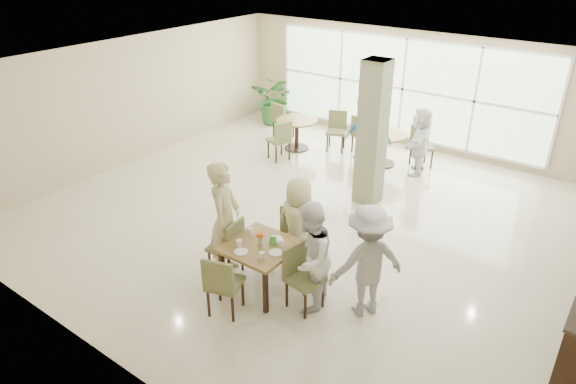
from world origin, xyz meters
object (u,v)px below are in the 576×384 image
Objects in this scene: main_table at (261,250)px; round_table_left at (297,127)px; round_table_right at (384,141)px; teen_standing at (367,261)px; teen_left at (225,220)px; teen_far at (298,224)px; teen_right at (309,257)px; adult_b at (420,141)px; potted_plant at (276,99)px; adult_a at (368,140)px; adult_standing at (365,114)px.

round_table_left is (-2.83, 4.89, -0.11)m from main_table.
round_table_right is 5.30m from teen_standing.
teen_left is 1.23× the size of teen_far.
main_table and round_table_left have the same top height.
teen_right is 5.25m from adult_b.
teen_standing is at bearing 1.95° from adult_b.
potted_plant is 0.84× the size of teen_right.
round_table_right is 0.63× the size of adult_a.
adult_a is at bearing -12.04° from round_table_left.
teen_far is 1.01× the size of adult_b.
teen_right is at bearing 5.42° from main_table.
round_table_left is at bearing -58.17° from teen_far.
teen_far is (2.92, -4.08, 0.21)m from round_table_left.
teen_far is 0.93× the size of teen_right.
adult_a is at bearing 98.36° from main_table.
teen_right is at bearing -25.09° from teen_standing.
teen_right reaches higher than teen_far.
adult_standing reaches higher than adult_b.
round_table_right is 0.65× the size of teen_standing.
round_table_right is at bearing 10.09° from round_table_left.
teen_far is at bearing -14.21° from adult_b.
potted_plant is at bearing 14.30° from adult_standing.
main_table and round_table_right have the same top height.
round_table_left is 5.02m from teen_far.
teen_standing reaches higher than adult_b.
adult_a is at bearing 137.09° from adult_standing.
adult_b reaches higher than potted_plant.
adult_b is at bearing 174.56° from adult_standing.
adult_b reaches higher than main_table.
round_table_right is at bearing -102.20° from adult_b.
main_table is 0.63× the size of teen_far.
teen_far is at bearing 83.21° from main_table.
main_table is 0.82m from teen_right.
round_table_left is at bearing 120.04° from main_table.
teen_far reaches higher than adult_b.
teen_right is (0.80, 0.08, 0.16)m from main_table.
potted_plant reaches higher than round_table_left.
main_table is 0.59× the size of teen_right.
teen_far is at bearing -68.60° from teen_left.
potted_plant is 4.11m from adult_a.
adult_standing is at bearing -125.37° from adult_b.
adult_b is (-1.33, 4.84, -0.08)m from teen_standing.
round_table_left and round_table_right have the same top height.
potted_plant is (-1.57, 1.21, 0.14)m from round_table_left.
adult_a is at bearing -115.03° from teen_standing.
adult_a is (0.03, -0.85, 0.28)m from round_table_right.
round_table_right is 0.78× the size of potted_plant.
teen_left is (-0.69, 0.01, 0.27)m from main_table.
teen_standing is at bearing -43.83° from potted_plant.
teen_standing is at bearing 16.68° from main_table.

